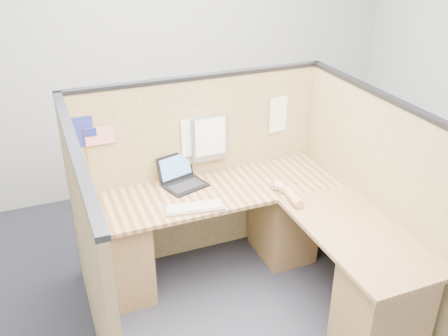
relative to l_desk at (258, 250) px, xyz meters
name	(u,v)px	position (x,y,z in m)	size (l,w,h in m)	color
floor	(250,324)	(-0.18, -0.29, -0.39)	(5.00, 5.00, 0.00)	black
wall_back	(155,53)	(-0.18, 1.96, 1.01)	(5.00, 5.00, 0.00)	#AFB2B4
cubicle_partitions	(227,202)	(-0.18, 0.14, 0.38)	(2.06, 1.83, 1.53)	olive
l_desk	(258,250)	(0.00, 0.00, 0.00)	(1.95, 1.75, 0.73)	brown
laptop	(183,177)	(-0.37, 0.58, 0.39)	(0.35, 0.37, 0.22)	black
keyboard	(195,208)	(-0.41, 0.19, 0.35)	(0.43, 0.20, 0.03)	gray
mouse	(279,187)	(0.27, 0.22, 0.36)	(0.10, 0.06, 0.04)	silver
hand_forearm	(288,193)	(0.28, 0.09, 0.37)	(0.10, 0.36, 0.08)	tan
blue_poster	(81,132)	(-1.06, 0.68, 0.83)	(0.17, 0.00, 0.22)	navy
american_flag	(97,138)	(-0.97, 0.67, 0.78)	(0.21, 0.01, 0.36)	olive
file_holder	(209,138)	(-0.13, 0.66, 0.65)	(0.28, 0.05, 0.36)	slate
paper_left	(196,137)	(-0.22, 0.68, 0.66)	(0.24, 0.00, 0.31)	white
paper_right	(281,114)	(0.51, 0.68, 0.75)	(0.23, 0.00, 0.29)	white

